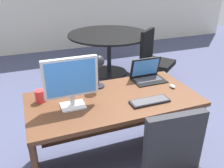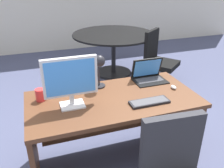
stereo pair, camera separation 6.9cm
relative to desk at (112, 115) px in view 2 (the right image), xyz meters
The scene contains 10 objects.
ground 1.54m from the desk, 90.00° to the left, with size 12.00×12.00×0.00m, color #474C6B.
desk is the anchor object (origin of this frame).
monitor 0.60m from the desk, 169.96° to the right, with size 0.44×0.16×0.43m.
laptop 0.59m from the desk, 24.45° to the left, with size 0.33×0.24×0.23m.
keyboard 0.42m from the desk, 41.76° to the right, with size 0.35×0.12×0.02m.
mouse 0.66m from the desk, ahead, with size 0.04×0.07×0.03m.
desk_lamp 0.49m from the desk, 106.46° to the left, with size 0.12×0.14×0.33m.
coffee_mug 0.68m from the desk, 169.39° to the left, with size 0.11×0.08×0.11m.
meeting_table 2.26m from the desk, 70.40° to the left, with size 1.46×1.46×0.76m.
meeting_chair_near 1.95m from the desk, 47.64° to the left, with size 0.65×0.65×0.92m.
Camera 2 is at (-0.62, -1.77, 1.76)m, focal length 38.11 mm.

